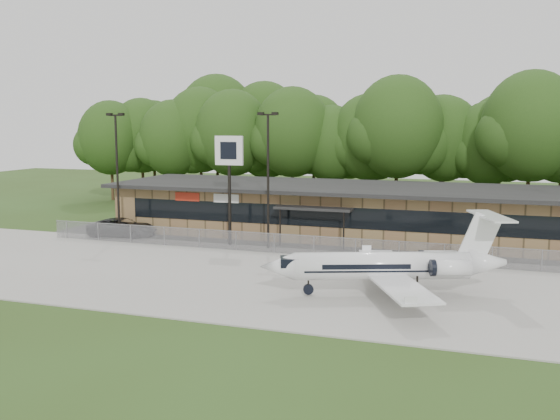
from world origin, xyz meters
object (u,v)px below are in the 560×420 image
at_px(suv, 122,228).
at_px(pole_sign, 229,162).
at_px(terminal, 355,210).
at_px(business_jet, 391,267).

xyz_separation_m(suv, pole_sign, (10.00, -0.54, 5.70)).
bearing_deg(terminal, suv, -160.11).
bearing_deg(business_jet, terminal, 87.59).
height_order(business_jet, suv, business_jet).
bearing_deg(pole_sign, business_jet, -37.88).
xyz_separation_m(terminal, suv, (-18.26, -6.61, -1.39)).
xyz_separation_m(business_jet, pole_sign, (-13.98, 10.17, 4.84)).
distance_m(terminal, business_jet, 18.24).
height_order(terminal, business_jet, business_jet).
relative_size(suv, pole_sign, 0.67).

